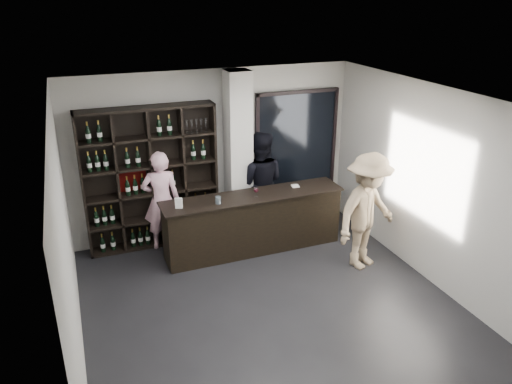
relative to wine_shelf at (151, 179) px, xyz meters
name	(u,v)px	position (x,y,z in m)	size (l,w,h in m)	color
floor	(275,312)	(1.15, -2.57, -1.20)	(5.00, 5.50, 0.01)	black
wine_shelf	(151,179)	(0.00, 0.00, 0.00)	(2.20, 0.35, 2.40)	black
structural_column	(238,156)	(1.50, -0.10, 0.25)	(0.40, 0.40, 2.90)	silver
glass_panel	(296,148)	(2.70, 0.12, 0.20)	(1.60, 0.08, 2.10)	black
tasting_counter	(253,223)	(1.50, -0.82, -0.70)	(3.04, 0.63, 1.00)	black
taster_pink	(161,201)	(0.11, -0.17, -0.35)	(0.62, 0.41, 1.71)	#FFBFD4
taster_black	(260,183)	(1.86, -0.17, -0.27)	(0.90, 0.70, 1.85)	black
customer	(367,212)	(2.95, -1.92, -0.26)	(1.21, 0.70, 1.87)	tan
wine_glass	(256,191)	(1.52, -0.88, -0.11)	(0.08, 0.08, 0.18)	white
spit_cup	(218,200)	(0.87, -0.94, -0.14)	(0.09, 0.09, 0.12)	#99ADB9
napkin_stack	(295,186)	(2.30, -0.71, -0.19)	(0.12, 0.12, 0.02)	white
card_stand	(179,203)	(0.26, -0.88, -0.12)	(0.11, 0.05, 0.16)	white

